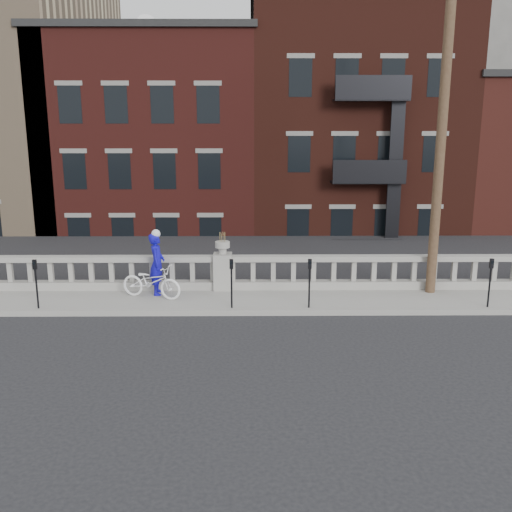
# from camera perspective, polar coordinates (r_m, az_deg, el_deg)

# --- Properties ---
(ground) EXTENTS (120.00, 120.00, 0.00)m
(ground) POSITION_cam_1_polar(r_m,az_deg,el_deg) (13.68, -4.09, -8.63)
(ground) COLOR black
(ground) RESTS_ON ground
(sidewalk) EXTENTS (32.00, 2.20, 0.15)m
(sidewalk) POSITION_cam_1_polar(r_m,az_deg,el_deg) (16.48, -3.46, -4.49)
(sidewalk) COLOR gray
(sidewalk) RESTS_ON ground
(balustrade) EXTENTS (28.00, 0.34, 1.03)m
(balustrade) POSITION_cam_1_polar(r_m,az_deg,el_deg) (17.23, -3.33, -1.74)
(balustrade) COLOR gray
(balustrade) RESTS_ON sidewalk
(planter_pedestal) EXTENTS (0.55, 0.55, 1.76)m
(planter_pedestal) POSITION_cam_1_polar(r_m,az_deg,el_deg) (17.18, -3.34, -1.13)
(planter_pedestal) COLOR gray
(planter_pedestal) RESTS_ON sidewalk
(lower_level) EXTENTS (80.00, 44.00, 20.80)m
(lower_level) POSITION_cam_1_polar(r_m,az_deg,el_deg) (35.80, -0.99, 9.31)
(lower_level) COLOR #605E59
(lower_level) RESTS_ON ground
(utility_pole) EXTENTS (1.60, 0.28, 10.00)m
(utility_pole) POSITION_cam_1_polar(r_m,az_deg,el_deg) (17.13, 18.17, 13.10)
(utility_pole) COLOR #422D1E
(utility_pole) RESTS_ON sidewalk
(parking_meter_b) EXTENTS (0.10, 0.09, 1.36)m
(parking_meter_b) POSITION_cam_1_polar(r_m,az_deg,el_deg) (16.43, -21.15, -2.09)
(parking_meter_b) COLOR black
(parking_meter_b) RESTS_ON sidewalk
(parking_meter_c) EXTENTS (0.10, 0.09, 1.36)m
(parking_meter_c) POSITION_cam_1_polar(r_m,az_deg,el_deg) (15.39, -2.47, -2.20)
(parking_meter_c) COLOR black
(parking_meter_c) RESTS_ON sidewalk
(parking_meter_d) EXTENTS (0.10, 0.09, 1.36)m
(parking_meter_d) POSITION_cam_1_polar(r_m,az_deg,el_deg) (15.46, 5.37, -2.17)
(parking_meter_d) COLOR black
(parking_meter_d) RESTS_ON sidewalk
(parking_meter_e) EXTENTS (0.10, 0.09, 1.36)m
(parking_meter_e) POSITION_cam_1_polar(r_m,az_deg,el_deg) (16.69, 22.38, -1.97)
(parking_meter_e) COLOR black
(parking_meter_e) RESTS_ON sidewalk
(bicycle) EXTENTS (1.94, 1.21, 0.96)m
(bicycle) POSITION_cam_1_polar(r_m,az_deg,el_deg) (16.63, -10.41, -2.53)
(bicycle) COLOR white
(bicycle) RESTS_ON sidewalk
(cyclist) EXTENTS (0.45, 0.67, 1.82)m
(cyclist) POSITION_cam_1_polar(r_m,az_deg,el_deg) (16.86, -9.86, -0.78)
(cyclist) COLOR #110BA9
(cyclist) RESTS_ON sidewalk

